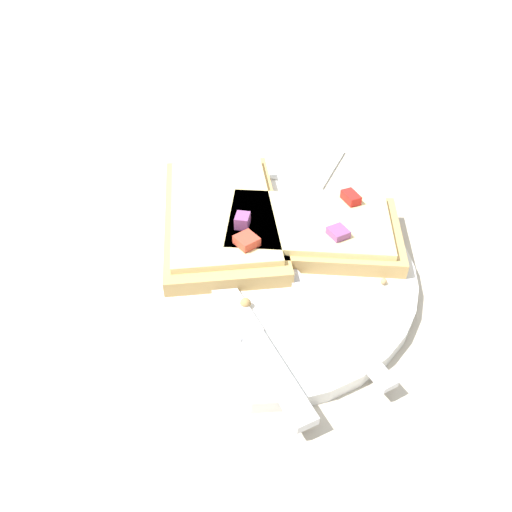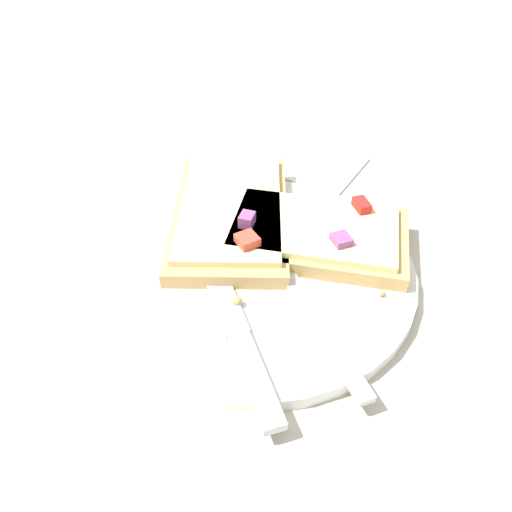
% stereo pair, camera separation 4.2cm
% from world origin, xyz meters
% --- Properties ---
extents(ground_plane, '(4.00, 4.00, 0.00)m').
position_xyz_m(ground_plane, '(0.00, 0.00, 0.00)').
color(ground_plane, '#BCB29E').
extents(plate, '(0.27, 0.27, 0.01)m').
position_xyz_m(plate, '(0.00, 0.00, 0.01)').
color(plate, white).
rests_on(plate, ground).
extents(fork, '(0.19, 0.15, 0.01)m').
position_xyz_m(fork, '(0.03, -0.00, 0.01)').
color(fork, silver).
rests_on(fork, plate).
extents(knife, '(0.18, 0.15, 0.01)m').
position_xyz_m(knife, '(0.02, -0.07, 0.01)').
color(knife, silver).
rests_on(knife, plate).
extents(pizza_slice_main, '(0.19, 0.22, 0.03)m').
position_xyz_m(pizza_slice_main, '(-0.05, 0.04, 0.02)').
color(pizza_slice_main, tan).
rests_on(pizza_slice_main, plate).
extents(pizza_slice_corner, '(0.19, 0.15, 0.03)m').
position_xyz_m(pizza_slice_corner, '(0.03, 0.05, 0.02)').
color(pizza_slice_corner, tan).
rests_on(pizza_slice_corner, plate).
extents(crumb_scatter, '(0.10, 0.11, 0.01)m').
position_xyz_m(crumb_scatter, '(0.03, -0.04, 0.02)').
color(crumb_scatter, tan).
rests_on(crumb_scatter, plate).
extents(napkin, '(0.15, 0.09, 0.01)m').
position_xyz_m(napkin, '(-0.06, 0.19, 0.00)').
color(napkin, white).
rests_on(napkin, ground).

